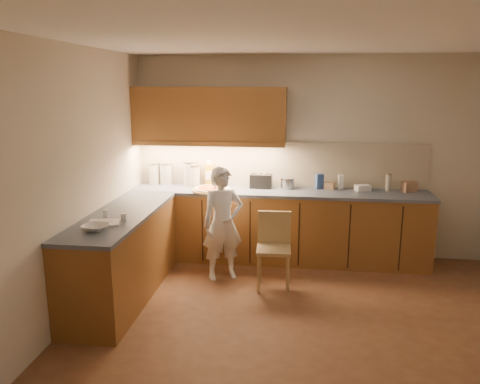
% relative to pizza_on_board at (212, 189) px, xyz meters
% --- Properties ---
extents(room, '(4.54, 4.50, 2.62)m').
position_rel_pizza_on_board_xyz_m(room, '(1.20, -1.56, 0.73)').
color(room, brown).
rests_on(room, ground).
extents(l_counter, '(3.77, 2.62, 0.92)m').
position_rel_pizza_on_board_xyz_m(l_counter, '(0.28, -0.31, -0.48)').
color(l_counter, brown).
rests_on(l_counter, ground).
extents(backsplash, '(3.75, 0.02, 0.58)m').
position_rel_pizza_on_board_xyz_m(backsplash, '(0.83, 0.42, 0.27)').
color(backsplash, '#BAAE90').
rests_on(backsplash, l_counter).
extents(upper_cabinets, '(1.95, 0.36, 0.73)m').
position_rel_pizza_on_board_xyz_m(upper_cabinets, '(-0.07, 0.26, 0.91)').
color(upper_cabinets, brown).
rests_on(upper_cabinets, ground).
extents(pizza_on_board, '(0.50, 0.50, 0.20)m').
position_rel_pizza_on_board_xyz_m(pizza_on_board, '(0.00, 0.00, 0.00)').
color(pizza_on_board, tan).
rests_on(pizza_on_board, l_counter).
extents(child, '(0.57, 0.49, 1.32)m').
position_rel_pizza_on_board_xyz_m(child, '(0.23, -0.54, -0.28)').
color(child, white).
rests_on(child, ground).
extents(wooden_chair, '(0.39, 0.39, 0.83)m').
position_rel_pizza_on_board_xyz_m(wooden_chair, '(0.83, -0.66, -0.46)').
color(wooden_chair, tan).
rests_on(wooden_chair, ground).
extents(mixing_bowl, '(0.26, 0.26, 0.06)m').
position_rel_pizza_on_board_xyz_m(mixing_bowl, '(-0.75, -1.76, 0.01)').
color(mixing_bowl, white).
rests_on(mixing_bowl, l_counter).
extents(canister_a, '(0.15, 0.15, 0.29)m').
position_rel_pizza_on_board_xyz_m(canister_a, '(-0.84, 0.32, 0.12)').
color(canister_a, beige).
rests_on(canister_a, l_counter).
extents(canister_b, '(0.17, 0.17, 0.30)m').
position_rel_pizza_on_board_xyz_m(canister_b, '(-0.68, 0.33, 0.13)').
color(canister_b, beige).
rests_on(canister_b, l_counter).
extents(canister_c, '(0.17, 0.17, 0.33)m').
position_rel_pizza_on_board_xyz_m(canister_c, '(-0.35, 0.28, 0.14)').
color(canister_c, beige).
rests_on(canister_c, l_counter).
extents(canister_d, '(0.18, 0.18, 0.28)m').
position_rel_pizza_on_board_xyz_m(canister_d, '(-0.30, 0.29, 0.12)').
color(canister_d, silver).
rests_on(canister_d, l_counter).
extents(oil_jug, '(0.11, 0.09, 0.33)m').
position_rel_pizza_on_board_xyz_m(oil_jug, '(-0.09, 0.34, 0.13)').
color(oil_jug, gold).
rests_on(oil_jug, l_counter).
extents(toaster, '(0.28, 0.17, 0.18)m').
position_rel_pizza_on_board_xyz_m(toaster, '(0.60, 0.26, 0.07)').
color(toaster, black).
rests_on(toaster, l_counter).
extents(steel_pot, '(0.19, 0.19, 0.14)m').
position_rel_pizza_on_board_xyz_m(steel_pot, '(0.94, 0.27, 0.05)').
color(steel_pot, '#A8A9AD').
rests_on(steel_pot, l_counter).
extents(blue_box, '(0.11, 0.10, 0.19)m').
position_rel_pizza_on_board_xyz_m(blue_box, '(1.34, 0.31, 0.07)').
color(blue_box, '#2F4E8E').
rests_on(blue_box, l_counter).
extents(card_box_a, '(0.14, 0.12, 0.09)m').
position_rel_pizza_on_board_xyz_m(card_box_a, '(1.47, 0.30, 0.02)').
color(card_box_a, '#A37C58').
rests_on(card_box_a, l_counter).
extents(white_bottle, '(0.07, 0.07, 0.18)m').
position_rel_pizza_on_board_xyz_m(white_bottle, '(1.62, 0.33, 0.07)').
color(white_bottle, white).
rests_on(white_bottle, l_counter).
extents(flat_pack, '(0.21, 0.18, 0.07)m').
position_rel_pizza_on_board_xyz_m(flat_pack, '(1.88, 0.26, 0.01)').
color(flat_pack, white).
rests_on(flat_pack, l_counter).
extents(tall_jar, '(0.07, 0.07, 0.22)m').
position_rel_pizza_on_board_xyz_m(tall_jar, '(2.20, 0.28, 0.09)').
color(tall_jar, beige).
rests_on(tall_jar, l_counter).
extents(card_box_b, '(0.19, 0.17, 0.13)m').
position_rel_pizza_on_board_xyz_m(card_box_b, '(2.46, 0.28, 0.04)').
color(card_box_b, '#A47858').
rests_on(card_box_b, l_counter).
extents(dough_cloth, '(0.34, 0.30, 0.02)m').
position_rel_pizza_on_board_xyz_m(dough_cloth, '(-0.75, -1.55, -0.01)').
color(dough_cloth, white).
rests_on(dough_cloth, l_counter).
extents(spice_jar_a, '(0.07, 0.07, 0.08)m').
position_rel_pizza_on_board_xyz_m(spice_jar_a, '(-0.83, -1.33, 0.02)').
color(spice_jar_a, white).
rests_on(spice_jar_a, l_counter).
extents(spice_jar_b, '(0.06, 0.06, 0.07)m').
position_rel_pizza_on_board_xyz_m(spice_jar_b, '(-0.61, -1.42, 0.01)').
color(spice_jar_b, white).
rests_on(spice_jar_b, l_counter).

